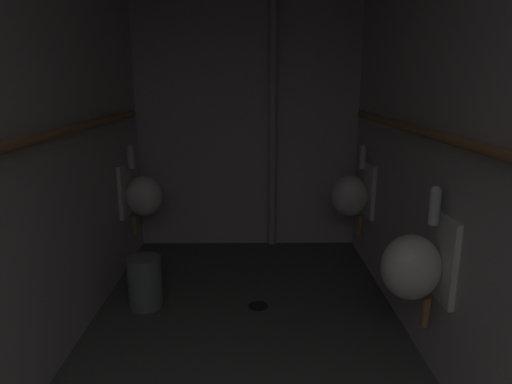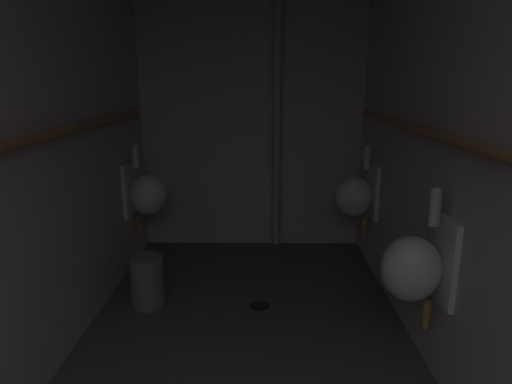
{
  "view_description": "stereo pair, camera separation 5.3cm",
  "coord_description": "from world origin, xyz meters",
  "px_view_note": "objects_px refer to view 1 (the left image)",
  "views": [
    {
      "loc": [
        0.04,
        -0.03,
        1.53
      ],
      "look_at": [
        0.06,
        2.28,
        0.95
      ],
      "focal_mm": 31.21,
      "sensor_mm": 36.0,
      "label": 1
    },
    {
      "loc": [
        0.1,
        -0.03,
        1.53
      ],
      "look_at": [
        0.06,
        2.28,
        0.95
      ],
      "focal_mm": 31.21,
      "sensor_mm": 36.0,
      "label": 2
    }
  ],
  "objects_px": {
    "standpipe_back_wall": "(273,118)",
    "waste_bin": "(145,282)",
    "urinal_right_far": "(352,195)",
    "urinal_left_mid": "(142,194)",
    "floor_drain": "(258,306)",
    "urinal_right_mid": "(415,265)"
  },
  "relations": [
    {
      "from": "standpipe_back_wall",
      "to": "waste_bin",
      "type": "bearing_deg",
      "value": -128.49
    },
    {
      "from": "urinal_right_far",
      "to": "standpipe_back_wall",
      "type": "bearing_deg",
      "value": 143.42
    },
    {
      "from": "urinal_left_mid",
      "to": "urinal_right_far",
      "type": "bearing_deg",
      "value": -0.7
    },
    {
      "from": "standpipe_back_wall",
      "to": "waste_bin",
      "type": "relative_size",
      "value": 6.58
    },
    {
      "from": "standpipe_back_wall",
      "to": "floor_drain",
      "type": "bearing_deg",
      "value": -96.98
    },
    {
      "from": "urinal_right_mid",
      "to": "standpipe_back_wall",
      "type": "xyz_separation_m",
      "value": [
        -0.64,
        1.92,
        0.59
      ]
    },
    {
      "from": "urinal_left_mid",
      "to": "waste_bin",
      "type": "xyz_separation_m",
      "value": [
        0.17,
        -0.71,
        -0.45
      ]
    },
    {
      "from": "urinal_left_mid",
      "to": "urinal_right_mid",
      "type": "bearing_deg",
      "value": -40.23
    },
    {
      "from": "standpipe_back_wall",
      "to": "urinal_left_mid",
      "type": "bearing_deg",
      "value": -157.51
    },
    {
      "from": "urinal_right_far",
      "to": "floor_drain",
      "type": "bearing_deg",
      "value": -138.17
    },
    {
      "from": "urinal_right_mid",
      "to": "waste_bin",
      "type": "bearing_deg",
      "value": 154.3
    },
    {
      "from": "floor_drain",
      "to": "urinal_right_far",
      "type": "bearing_deg",
      "value": 41.83
    },
    {
      "from": "urinal_right_mid",
      "to": "urinal_left_mid",
      "type": "bearing_deg",
      "value": 139.77
    },
    {
      "from": "urinal_left_mid",
      "to": "urinal_right_mid",
      "type": "xyz_separation_m",
      "value": [
        1.74,
        -1.47,
        0.0
      ]
    },
    {
      "from": "urinal_left_mid",
      "to": "floor_drain",
      "type": "distance_m",
      "value": 1.35
    },
    {
      "from": "urinal_left_mid",
      "to": "waste_bin",
      "type": "distance_m",
      "value": 0.86
    },
    {
      "from": "urinal_right_far",
      "to": "urinal_left_mid",
      "type": "bearing_deg",
      "value": 179.3
    },
    {
      "from": "waste_bin",
      "to": "floor_drain",
      "type": "bearing_deg",
      "value": -0.71
    },
    {
      "from": "urinal_right_far",
      "to": "standpipe_back_wall",
      "type": "relative_size",
      "value": 0.32
    },
    {
      "from": "urinal_left_mid",
      "to": "standpipe_back_wall",
      "type": "height_order",
      "value": "standpipe_back_wall"
    },
    {
      "from": "urinal_left_mid",
      "to": "floor_drain",
      "type": "bearing_deg",
      "value": -37.24
    },
    {
      "from": "standpipe_back_wall",
      "to": "floor_drain",
      "type": "distance_m",
      "value": 1.7
    }
  ]
}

